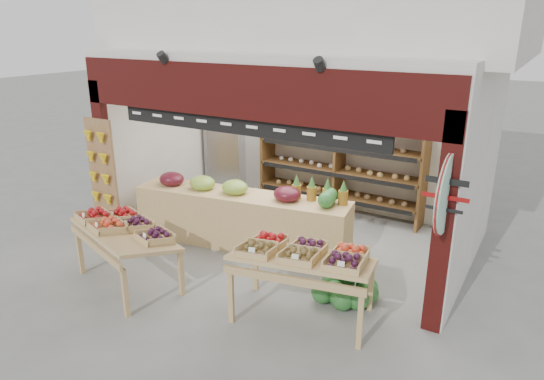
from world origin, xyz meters
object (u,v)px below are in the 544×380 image
Objects in this scene: refrigerator at (227,153)px; watermelon_pile at (346,286)px; back_shelving at (340,153)px; mid_counter at (241,217)px; cardboard_stack at (242,210)px; display_table_right at (303,255)px; display_table_left at (124,228)px.

watermelon_pile is at bearing -55.26° from refrigerator.
mid_counter is (-0.77, -2.21, -0.69)m from back_shelving.
display_table_right is at bearing -42.09° from cardboard_stack.
cardboard_stack is 1.02m from mid_counter.
watermelon_pile is (2.17, -0.70, -0.28)m from mid_counter.
display_table_left is at bearing -159.08° from watermelon_pile.
cardboard_stack is at bearing 123.61° from mid_counter.
display_table_left is at bearing -93.85° from cardboard_stack.
back_shelving is at bearing 69.64° from display_table_left.
display_table_right is (2.56, 0.47, 0.04)m from display_table_left.
mid_counter is 1.98× the size of display_table_right.
cardboard_stack is (1.25, -1.32, -0.64)m from refrigerator.
cardboard_stack is at bearing -133.36° from back_shelving.
mid_counter is 4.47× the size of watermelon_pile.
refrigerator is 2.82m from mid_counter.
cardboard_stack reaches higher than watermelon_pile.
display_table_left is at bearing -169.56° from display_table_right.
mid_counter is at bearing 162.07° from watermelon_pile.
watermelon_pile is at bearing -17.93° from mid_counter.
display_table_right is (1.07, -3.54, -0.34)m from back_shelving.
display_table_left is (1.08, -3.94, -0.07)m from refrigerator.
back_shelving reaches higher than display_table_right.
refrigerator is 0.48× the size of mid_counter.
display_table_right is at bearing -73.19° from back_shelving.
display_table_right is at bearing -63.32° from refrigerator.
refrigerator is 4.09m from display_table_left.
mid_counter reaches higher than display_table_right.
refrigerator is 0.96× the size of display_table_left.
refrigerator is at bearing 136.34° from display_table_right.
cardboard_stack is at bearing 150.72° from watermelon_pile.
refrigerator is at bearing 105.26° from display_table_left.
refrigerator is at bearing 144.41° from watermelon_pile.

